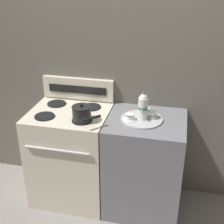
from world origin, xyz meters
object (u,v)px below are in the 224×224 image
object	(u,v)px
creamer_jug	(153,115)
stove	(72,155)
saucepan	(82,113)
teapot	(143,107)
teacup_right	(130,117)
teacup_left	(145,111)
serving_tray	(142,119)

from	to	relation	value
creamer_jug	stove	bearing A→B (deg)	-178.49
creamer_jug	saucepan	bearing A→B (deg)	-164.47
saucepan	teapot	xyz separation A→B (m)	(0.50, 0.13, 0.05)
saucepan	creamer_jug	world-z (taller)	saucepan
saucepan	teacup_right	world-z (taller)	saucepan
teacup_left	stove	bearing A→B (deg)	-172.00
stove	teacup_left	size ratio (longest dim) A/B	8.56
serving_tray	saucepan	bearing A→B (deg)	-164.59
saucepan	creamer_jug	size ratio (longest dim) A/B	3.69
serving_tray	teapot	world-z (taller)	teapot
stove	teacup_left	bearing A→B (deg)	8.00
teapot	teacup_right	distance (m)	0.14
teacup_left	creamer_jug	distance (m)	0.10
teacup_left	serving_tray	bearing A→B (deg)	-99.97
serving_tray	stove	bearing A→B (deg)	179.47
saucepan	serving_tray	distance (m)	0.51
teapot	teacup_left	bearing A→B (deg)	84.02
serving_tray	teacup_left	world-z (taller)	teacup_left
teapot	teacup_left	world-z (taller)	teapot
serving_tray	creamer_jug	distance (m)	0.10
teacup_left	teapot	bearing A→B (deg)	-95.98
teapot	saucepan	bearing A→B (deg)	-165.40
saucepan	teacup_left	xyz separation A→B (m)	(0.51, 0.24, -0.04)
stove	teapot	world-z (taller)	teapot
stove	teacup_right	bearing A→B (deg)	-5.11
saucepan	creamer_jug	xyz separation A→B (m)	(0.58, 0.16, -0.03)
teacup_right	saucepan	bearing A→B (deg)	-167.06
teapot	serving_tray	bearing A→B (deg)	139.54
teacup_left	teacup_right	size ratio (longest dim) A/B	1.00
saucepan	teapot	distance (m)	0.52
saucepan	teacup_right	xyz separation A→B (m)	(0.39, 0.09, -0.04)
saucepan	serving_tray	bearing A→B (deg)	15.41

